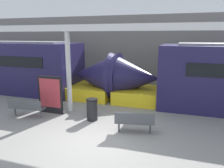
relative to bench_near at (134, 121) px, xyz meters
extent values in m
plane|color=gray|center=(-1.06, -1.02, -0.50)|extent=(60.00, 60.00, 0.00)
cube|color=gray|center=(-1.06, 8.57, 2.00)|extent=(56.00, 0.20, 5.00)
cone|color=#231E4C|center=(-0.93, 4.15, 0.82)|extent=(2.75, 2.63, 2.63)
cube|color=yellow|center=(-0.66, 4.15, -0.15)|extent=(2.48, 2.46, 0.70)
cone|color=#231E4C|center=(-3.19, 4.15, 0.82)|extent=(2.75, 2.63, 2.63)
cube|color=yellow|center=(-3.45, 4.15, -0.15)|extent=(2.48, 2.46, 0.70)
cube|color=#4C4F54|center=(-0.02, 0.08, -0.07)|extent=(1.51, 0.70, 0.04)
cube|color=#4C4F54|center=(0.02, -0.12, 0.15)|extent=(1.43, 0.30, 0.39)
cylinder|color=#4C4F54|center=(-0.59, -0.03, -0.30)|extent=(0.07, 0.07, 0.41)
cylinder|color=#4C4F54|center=(0.56, 0.19, -0.30)|extent=(0.07, 0.07, 0.41)
cube|color=#4C4F54|center=(-4.89, 0.22, -0.07)|extent=(1.64, 0.59, 0.04)
cube|color=#4C4F54|center=(-4.87, 0.02, 0.15)|extent=(1.60, 0.18, 0.39)
cylinder|color=#4C4F54|center=(-5.53, 0.16, -0.30)|extent=(0.07, 0.07, 0.41)
cylinder|color=#4C4F54|center=(-4.25, 0.28, -0.30)|extent=(0.07, 0.07, 0.41)
cylinder|color=black|center=(-2.01, 0.76, -0.06)|extent=(0.46, 0.46, 0.88)
cylinder|color=black|center=(-2.01, 0.76, 0.42)|extent=(0.49, 0.49, 0.06)
cube|color=black|center=(-4.18, 0.97, 0.38)|extent=(1.25, 0.06, 1.76)
cube|color=#B73842|center=(-4.18, 0.94, 0.47)|extent=(1.06, 0.01, 1.34)
cylinder|color=silver|center=(-3.48, 1.51, 1.37)|extent=(0.22, 0.22, 3.74)
cube|color=silver|center=(-3.48, 1.51, 3.38)|extent=(28.00, 0.60, 0.28)
camera|label=1|loc=(1.54, -7.37, 3.06)|focal=35.00mm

